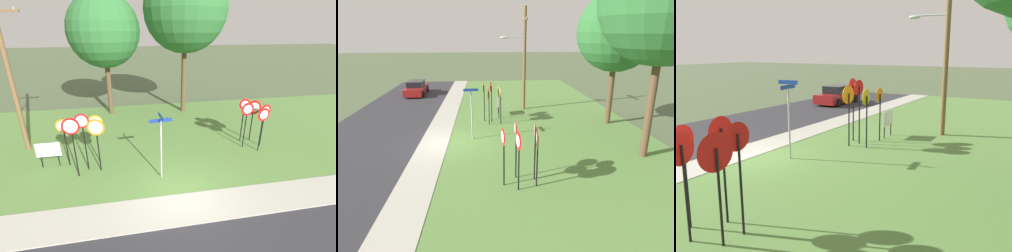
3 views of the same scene
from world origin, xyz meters
The scene contains 19 objects.
ground_plane centered at (0.00, 0.00, 0.00)m, with size 160.00×160.00×0.00m, color #4C5B3D.
road_asphalt centered at (0.00, -4.80, 0.01)m, with size 44.00×6.40×0.01m, color #2D2D33.
sidewalk_strip centered at (0.00, -0.80, 0.03)m, with size 44.00×1.60×0.06m, color #ADAA9E.
grass_median centered at (0.00, 6.00, 0.02)m, with size 44.00×12.00×0.04m, color #567F3D.
stop_sign_near_left centered at (-3.39, 3.12, 1.82)m, with size 0.67×0.10×2.47m.
stop_sign_near_right centered at (-4.22, 2.03, 2.09)m, with size 0.73×0.09×2.81m.
stop_sign_far_left centered at (-4.80, 3.07, 1.75)m, with size 0.64×0.10×2.39m.
stop_sign_far_center centered at (-3.28, 2.33, 1.92)m, with size 0.76×0.13×2.58m.
stop_sign_far_right centered at (-3.86, 2.53, 2.03)m, with size 0.64×0.13×2.78m.
yield_sign_near_left centered at (4.31, 3.28, 1.96)m, with size 0.71×0.10×2.58m.
yield_sign_near_right centered at (5.11, 4.03, 1.87)m, with size 0.83×0.13×2.45m.
yield_sign_far_left centered at (4.53, 4.04, 1.93)m, with size 0.64×0.12×2.56m.
yield_sign_far_right centered at (4.93, 2.74, 1.85)m, with size 0.70×0.14×2.43m.
yield_sign_center centered at (5.34, 3.28, 1.85)m, with size 0.73×0.15×2.43m.
street_name_post centered at (-0.59, 1.33, 1.80)m, with size 0.96×0.81×2.95m.
utility_pole centered at (-7.36, 5.09, 4.27)m, with size 2.10×2.01×7.78m.
notice_board centered at (-5.65, 3.12, 0.87)m, with size 1.10×0.06×1.25m.
oak_tree_left centered at (-3.08, 10.43, 5.96)m, with size 4.96×4.96×8.42m.
parked_hatchback_near centered at (-13.99, -4.67, 0.64)m, with size 4.33×1.96×1.39m.
Camera 2 is at (15.40, 2.04, 5.93)m, focal length 31.11 mm.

